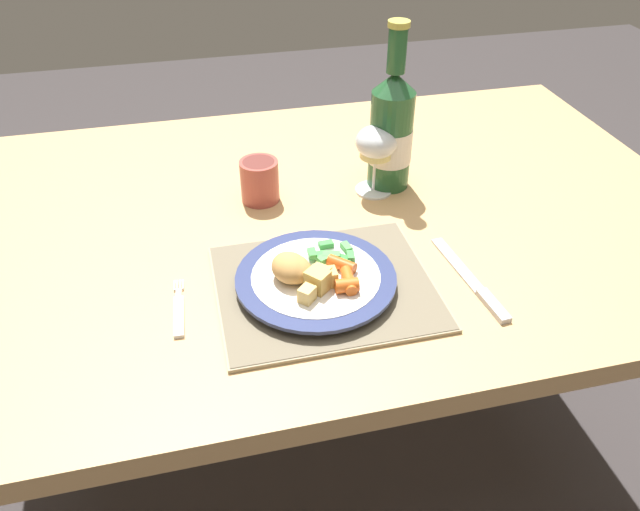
{
  "coord_description": "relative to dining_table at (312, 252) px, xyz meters",
  "views": [
    {
      "loc": [
        -0.2,
        -0.9,
        1.33
      ],
      "look_at": [
        -0.03,
        -0.18,
        0.78
      ],
      "focal_mm": 35.0,
      "sensor_mm": 36.0,
      "label": 1
    }
  ],
  "objects": [
    {
      "name": "wine_glass",
      "position": [
        0.13,
        0.05,
        0.18
      ],
      "size": [
        0.07,
        0.07,
        0.13
      ],
      "color": "silver",
      "rests_on": "dining_table"
    },
    {
      "name": "glazed_carrots",
      "position": [
        -0.0,
        -0.23,
        0.12
      ],
      "size": [
        0.05,
        0.09,
        0.02
      ],
      "color": "#CC5119",
      "rests_on": "dinner_plate"
    },
    {
      "name": "fork",
      "position": [
        -0.24,
        -0.21,
        0.09
      ],
      "size": [
        0.02,
        0.12,
        0.01
      ],
      "color": "silver",
      "rests_on": "dining_table"
    },
    {
      "name": "bottle",
      "position": [
        0.16,
        0.06,
        0.2
      ],
      "size": [
        0.08,
        0.08,
        0.3
      ],
      "color": "#23562D",
      "rests_on": "dining_table"
    },
    {
      "name": "breaded_croquettes",
      "position": [
        -0.08,
        -0.2,
        0.13
      ],
      "size": [
        0.08,
        0.08,
        0.04
      ],
      "color": "tan",
      "rests_on": "dinner_plate"
    },
    {
      "name": "placemat",
      "position": [
        -0.03,
        -0.21,
        0.09
      ],
      "size": [
        0.32,
        0.27,
        0.01
      ],
      "color": "gray",
      "rests_on": "dining_table"
    },
    {
      "name": "table_knife",
      "position": [
        0.19,
        -0.26,
        0.09
      ],
      "size": [
        0.04,
        0.21,
        0.01
      ],
      "color": "silver",
      "rests_on": "dining_table"
    },
    {
      "name": "roast_potatoes",
      "position": [
        -0.04,
        -0.23,
        0.13
      ],
      "size": [
        0.06,
        0.07,
        0.03
      ],
      "color": "#E5BC66",
      "rests_on": "dinner_plate"
    },
    {
      "name": "dining_table",
      "position": [
        0.0,
        0.0,
        0.0
      ],
      "size": [
        1.39,
        0.89,
        0.74
      ],
      "color": "tan",
      "rests_on": "ground"
    },
    {
      "name": "green_beans_pile",
      "position": [
        -0.01,
        -0.17,
        0.12
      ],
      "size": [
        0.07,
        0.06,
        0.02
      ],
      "color": "green",
      "rests_on": "dinner_plate"
    },
    {
      "name": "dinner_plate",
      "position": [
        -0.04,
        -0.21,
        0.1
      ],
      "size": [
        0.24,
        0.24,
        0.02
      ],
      "color": "white",
      "rests_on": "placemat"
    },
    {
      "name": "ground_plane",
      "position": [
        0.0,
        0.0,
        -0.65
      ],
      "size": [
        6.0,
        6.0,
        0.0
      ],
      "primitive_type": "plane",
      "color": "#383333"
    },
    {
      "name": "drinking_cup",
      "position": [
        -0.08,
        0.06,
        0.13
      ],
      "size": [
        0.07,
        0.07,
        0.08
      ],
      "color": "#B24C42",
      "rests_on": "dining_table"
    }
  ]
}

